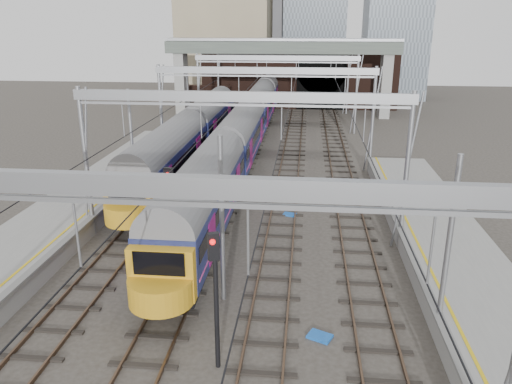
# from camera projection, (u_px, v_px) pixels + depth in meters

# --- Properties ---
(ground) EXTENTS (160.00, 160.00, 0.00)m
(ground) POSITION_uv_depth(u_px,v_px,m) (215.00, 326.00, 19.07)
(ground) COLOR #38332D
(ground) RESTS_ON ground
(platform_left) EXTENTS (4.32, 55.00, 1.12)m
(platform_left) POSITION_uv_depth(u_px,v_px,m) (0.00, 270.00, 22.23)
(platform_left) COLOR gray
(platform_left) RESTS_ON ground
(platform_right) EXTENTS (4.32, 47.00, 1.12)m
(platform_right) POSITION_uv_depth(u_px,v_px,m) (510.00, 356.00, 16.50)
(platform_right) COLOR gray
(platform_right) RESTS_ON ground
(tracks) EXTENTS (14.40, 80.00, 0.22)m
(tracks) POSITION_uv_depth(u_px,v_px,m) (256.00, 197.00, 33.19)
(tracks) COLOR #4C3828
(tracks) RESTS_ON ground
(overhead_line) EXTENTS (16.80, 80.00, 8.00)m
(overhead_line) POSITION_uv_depth(u_px,v_px,m) (264.00, 85.00, 37.19)
(overhead_line) COLOR gray
(overhead_line) RESTS_ON ground
(retaining_wall) EXTENTS (28.00, 2.75, 9.00)m
(retaining_wall) POSITION_uv_depth(u_px,v_px,m) (294.00, 75.00, 66.45)
(retaining_wall) COLOR black
(retaining_wall) RESTS_ON ground
(overbridge) EXTENTS (28.00, 3.00, 9.25)m
(overbridge) POSITION_uv_depth(u_px,v_px,m) (282.00, 55.00, 60.05)
(overbridge) COLOR gray
(overbridge) RESTS_ON ground
(train_main) EXTENTS (2.63, 60.92, 4.59)m
(train_main) POSITION_uv_depth(u_px,v_px,m) (251.00, 119.00, 47.04)
(train_main) COLOR black
(train_main) RESTS_ON ground
(train_second) EXTENTS (2.62, 30.35, 4.57)m
(train_second) POSITION_uv_depth(u_px,v_px,m) (191.00, 135.00, 40.26)
(train_second) COLOR black
(train_second) RESTS_ON ground
(signal_near_left) EXTENTS (0.41, 0.48, 5.30)m
(signal_near_left) POSITION_uv_depth(u_px,v_px,m) (171.00, 212.00, 21.42)
(signal_near_left) COLOR black
(signal_near_left) RESTS_ON ground
(signal_near_centre) EXTENTS (0.39, 0.47, 4.98)m
(signal_near_centre) POSITION_uv_depth(u_px,v_px,m) (215.00, 285.00, 15.76)
(signal_near_centre) COLOR black
(signal_near_centre) RESTS_ON ground
(equip_cover_a) EXTENTS (0.99, 0.73, 0.11)m
(equip_cover_a) POSITION_uv_depth(u_px,v_px,m) (176.00, 279.00, 22.45)
(equip_cover_a) COLOR blue
(equip_cover_a) RESTS_ON ground
(equip_cover_b) EXTENTS (0.86, 0.70, 0.09)m
(equip_cover_b) POSITION_uv_depth(u_px,v_px,m) (290.00, 214.00, 30.04)
(equip_cover_b) COLOR blue
(equip_cover_b) RESTS_ON ground
(equip_cover_c) EXTENTS (1.02, 0.90, 0.10)m
(equip_cover_c) POSITION_uv_depth(u_px,v_px,m) (320.00, 336.00, 18.35)
(equip_cover_c) COLOR blue
(equip_cover_c) RESTS_ON ground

